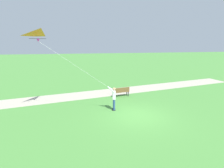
# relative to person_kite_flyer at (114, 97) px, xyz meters

# --- Properties ---
(ground_plane) EXTENTS (120.00, 120.00, 0.00)m
(ground_plane) POSITION_rel_person_kite_flyer_xyz_m (-1.33, -1.49, -1.05)
(ground_plane) COLOR #4C8E3D
(walkway_path) EXTENTS (8.76, 31.83, 0.02)m
(walkway_path) POSITION_rel_person_kite_flyer_xyz_m (4.40, 0.51, -1.04)
(walkway_path) COLOR #B7AD99
(walkway_path) RESTS_ON ground
(person_kite_flyer) EXTENTS (0.52, 0.62, 1.83)m
(person_kite_flyer) POSITION_rel_person_kite_flyer_xyz_m (0.00, 0.00, 0.00)
(person_kite_flyer) COLOR #232328
(person_kite_flyer) RESTS_ON ground
(flying_kite) EXTENTS (1.69, 5.06, 3.94)m
(flying_kite) POSITION_rel_person_kite_flyer_xyz_m (0.35, 4.71, 4.29)
(flying_kite) COLOR orange
(park_bench_near_walkway) EXTENTS (0.73, 1.56, 0.88)m
(park_bench_near_walkway) POSITION_rel_person_kite_flyer_xyz_m (3.07, -1.29, -0.54)
(park_bench_near_walkway) COLOR brown
(park_bench_near_walkway) RESTS_ON ground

